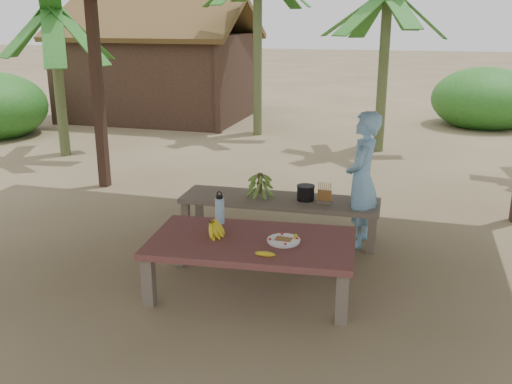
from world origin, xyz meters
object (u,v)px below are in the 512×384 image
(plate, at_px, (284,241))
(water_flask, at_px, (220,210))
(bench, at_px, (280,203))
(cooking_pot, at_px, (306,193))
(work_table, at_px, (252,246))
(woman, at_px, (362,180))
(ripe_banana_bunch, at_px, (210,228))

(plate, xyz_separation_m, water_flask, (-0.70, 0.32, 0.12))
(bench, height_order, cooking_pot, cooking_pot)
(work_table, relative_size, water_flask, 5.91)
(work_table, height_order, cooking_pot, cooking_pot)
(work_table, distance_m, cooking_pot, 1.42)
(water_flask, distance_m, woman, 1.64)
(work_table, distance_m, plate, 0.30)
(bench, bearing_deg, plate, -77.16)
(bench, height_order, plate, plate)
(cooking_pot, bearing_deg, plate, -86.91)
(ripe_banana_bunch, distance_m, water_flask, 0.34)
(woman, bearing_deg, plate, -15.56)
(bench, bearing_deg, cooking_pot, 1.64)
(bench, distance_m, woman, 0.95)
(woman, bearing_deg, bench, -83.35)
(cooking_pot, bearing_deg, woman, 0.58)
(water_flask, bearing_deg, cooking_pot, 59.94)
(work_table, xyz_separation_m, bench, (-0.08, 1.38, -0.04))
(work_table, height_order, plate, plate)
(bench, xyz_separation_m, plate, (0.36, -1.37, 0.12))
(work_table, height_order, bench, work_table)
(work_table, height_order, woman, woman)
(plate, bearing_deg, ripe_banana_bunch, -178.12)
(ripe_banana_bunch, distance_m, woman, 1.86)
(bench, bearing_deg, water_flask, -109.50)
(bench, distance_m, plate, 1.43)
(water_flask, bearing_deg, woman, 41.46)
(bench, bearing_deg, ripe_banana_bunch, -104.38)
(work_table, distance_m, water_flask, 0.56)
(ripe_banana_bunch, relative_size, water_flask, 0.79)
(ripe_banana_bunch, xyz_separation_m, woman, (1.20, 1.42, 0.15))
(ripe_banana_bunch, relative_size, woman, 0.17)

